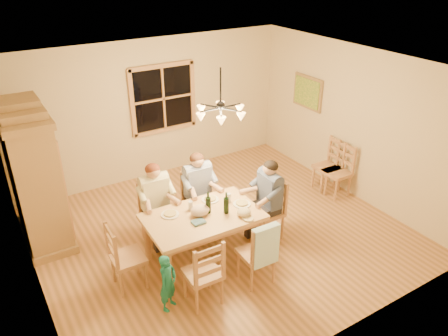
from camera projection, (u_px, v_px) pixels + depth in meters
floor at (221, 233)px, 7.09m from camera, size 5.50×5.50×0.00m
ceiling at (220, 67)px, 5.86m from camera, size 5.50×5.00×0.02m
wall_back at (154, 110)px, 8.37m from camera, size 5.50×0.02×2.70m
wall_left at (24, 210)px, 5.19m from camera, size 0.02×5.00×2.70m
wall_right at (353, 123)px, 7.76m from camera, size 0.02×5.00×2.70m
window at (163, 99)px, 8.35m from camera, size 1.30×0.06×1.30m
painting at (308, 92)px, 8.54m from camera, size 0.06×0.78×0.64m
chandelier at (221, 111)px, 6.15m from camera, size 0.77×0.68×0.71m
armoire at (35, 178)px, 6.52m from camera, size 0.66×1.40×2.30m
dining_table at (203, 221)px, 6.21m from camera, size 1.66×1.04×0.76m
chair_far_left at (157, 224)px, 6.79m from camera, size 0.45×0.43×0.99m
chair_far_right at (199, 211)px, 7.11m from camera, size 0.45×0.43×0.99m
chair_near_left at (203, 282)px, 5.60m from camera, size 0.45×0.43×0.99m
chair_near_right at (256, 262)px, 5.96m from camera, size 0.45×0.43×0.99m
chair_end_left at (129, 267)px, 5.87m from camera, size 0.43×0.45×0.99m
chair_end_right at (267, 220)px, 6.88m from camera, size 0.43×0.45×0.99m
adult_woman at (155, 194)px, 6.54m from camera, size 0.41×0.43×0.87m
adult_plaid_man at (198, 182)px, 6.86m from camera, size 0.41×0.43×0.87m
adult_slate_man at (269, 190)px, 6.63m from camera, size 0.43×0.41×0.87m
towel at (265, 246)px, 5.63m from camera, size 0.38×0.11×0.58m
wine_bottle_a at (208, 202)px, 6.16m from camera, size 0.08×0.08×0.33m
wine_bottle_b at (226, 203)px, 6.15m from camera, size 0.08×0.08×0.33m
plate_woman at (170, 215)px, 6.16m from camera, size 0.26×0.26×0.02m
plate_plaid at (210, 200)px, 6.53m from camera, size 0.26×0.26×0.02m
plate_slate at (242, 204)px, 6.41m from camera, size 0.26×0.26×0.02m
wine_glass_a at (191, 206)px, 6.26m from camera, size 0.06×0.06×0.14m
wine_glass_b at (229, 198)px, 6.46m from camera, size 0.06×0.06×0.14m
cap at (244, 212)px, 6.13m from camera, size 0.20×0.20×0.11m
napkin at (199, 222)px, 5.99m from camera, size 0.18×0.14×0.03m
cloth_bundle at (200, 210)px, 6.14m from camera, size 0.28×0.22×0.15m
child at (168, 283)px, 5.45m from camera, size 0.35×0.32×0.81m
chair_spare_front at (336, 180)px, 8.05m from camera, size 0.42×0.44×0.99m
chair_spare_back at (327, 175)px, 8.24m from camera, size 0.43×0.45×0.99m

